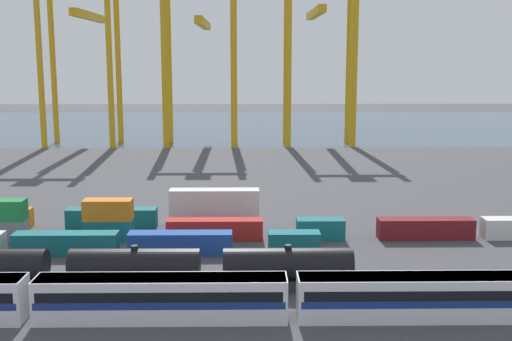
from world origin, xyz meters
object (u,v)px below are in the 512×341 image
(passenger_train, at_px, (161,296))
(gantry_crane_central, at_px, (201,41))
(shipping_container_12, at_px, (215,229))
(shipping_container_4, at_px, (180,243))
(shipping_container_20, at_px, (215,217))
(gantry_crane_east, at_px, (319,36))
(shipping_container_10, at_px, (109,230))
(gantry_crane_west, at_px, (81,31))
(freight_tank_row, at_px, (135,269))

(passenger_train, xyz_separation_m, gantry_crane_central, (-4.65, 118.24, 25.13))
(shipping_container_12, bearing_deg, shipping_container_4, -121.58)
(shipping_container_20, bearing_deg, shipping_container_4, -105.58)
(gantry_crane_east, bearing_deg, shipping_container_10, -111.51)
(shipping_container_4, height_order, gantry_crane_west, gantry_crane_west)
(shipping_container_10, height_order, gantry_crane_central, gantry_crane_central)
(gantry_crane_east, bearing_deg, freight_tank_row, -105.25)
(freight_tank_row, xyz_separation_m, gantry_crane_east, (30.03, 110.18, 26.44))
(passenger_train, relative_size, shipping_container_20, 5.58)
(passenger_train, distance_m, shipping_container_4, 19.18)
(freight_tank_row, bearing_deg, passenger_train, -64.48)
(freight_tank_row, height_order, shipping_container_20, freight_tank_row)
(freight_tank_row, relative_size, shipping_container_12, 3.55)
(gantry_crane_central, distance_m, gantry_crane_east, 31.13)
(shipping_container_10, bearing_deg, shipping_container_20, 25.00)
(shipping_container_20, xyz_separation_m, gantry_crane_central, (-7.69, 86.93, 25.97))
(shipping_container_20, bearing_deg, freight_tank_row, -105.54)
(shipping_container_10, xyz_separation_m, gantry_crane_west, (-25.76, 92.26, 28.41))
(passenger_train, distance_m, shipping_container_20, 31.46)
(freight_tank_row, relative_size, shipping_container_10, 7.11)
(freight_tank_row, height_order, shipping_container_10, freight_tank_row)
(shipping_container_10, bearing_deg, passenger_train, -68.40)
(shipping_container_12, height_order, shipping_container_20, same)
(shipping_container_12, bearing_deg, shipping_container_20, 93.27)
(shipping_container_12, distance_m, gantry_crane_east, 99.12)
(freight_tank_row, bearing_deg, shipping_container_4, 74.51)
(shipping_container_4, bearing_deg, freight_tank_row, -105.49)
(shipping_container_10, height_order, gantry_crane_west, gantry_crane_west)
(shipping_container_12, relative_size, gantry_crane_central, 0.27)
(shipping_container_10, bearing_deg, gantry_crane_west, 105.60)
(passenger_train, height_order, gantry_crane_central, gantry_crane_central)
(shipping_container_20, distance_m, gantry_crane_central, 91.06)
(passenger_train, bearing_deg, gantry_crane_central, 92.25)
(shipping_container_12, distance_m, shipping_container_20, 6.08)
(shipping_container_20, bearing_deg, shipping_container_12, -86.73)
(gantry_crane_west, xyz_separation_m, gantry_crane_central, (31.10, 0.75, -2.43))
(shipping_container_10, distance_m, gantry_crane_east, 103.05)
(shipping_container_12, distance_m, gantry_crane_west, 104.16)
(freight_tank_row, relative_size, shipping_container_4, 3.55)
(shipping_container_4, relative_size, shipping_container_10, 2.00)
(passenger_train, xyz_separation_m, shipping_container_4, (-0.35, 19.16, -0.84))
(freight_tank_row, bearing_deg, gantry_crane_west, 106.30)
(shipping_container_12, distance_m, gantry_crane_central, 96.90)
(shipping_container_10, relative_size, gantry_crane_central, 0.14)
(shipping_container_20, xyz_separation_m, gantry_crane_east, (23.41, 86.37, 27.30))
(freight_tank_row, height_order, gantry_crane_west, gantry_crane_west)
(shipping_container_4, relative_size, gantry_crane_central, 0.27)
(gantry_crane_east, bearing_deg, shipping_container_12, -104.01)
(passenger_train, distance_m, gantry_crane_east, 123.48)
(gantry_crane_west, bearing_deg, shipping_container_10, -74.40)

